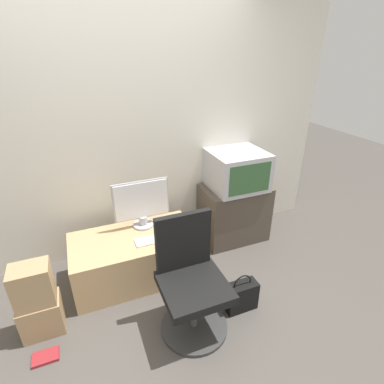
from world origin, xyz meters
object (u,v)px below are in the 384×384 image
Objects in this scene: main_monitor at (142,204)px; office_chair at (191,284)px; keyboard at (152,240)px; crt_tv at (237,170)px; handbag at (241,296)px; mouse at (176,234)px; cardboard_box_lower at (42,316)px; book at (46,357)px.

office_chair is at bearing -80.55° from main_monitor.
crt_tv is (1.03, 0.34, 0.39)m from keyboard.
keyboard is 0.90m from handbag.
office_chair reaches higher than handbag.
mouse is at bearing -49.82° from main_monitor.
handbag is at bearing -47.26° from keyboard.
cardboard_box_lower is 1.57m from handbag.
keyboard is 0.23m from mouse.
keyboard is 1.15m from book.
crt_tv reaches higher than mouse.
crt_tv is (0.80, 0.35, 0.38)m from mouse.
mouse is 0.77m from handbag.
office_chair is (0.13, -0.60, -0.05)m from keyboard.
keyboard is 0.85× the size of handbag.
crt_tv is 2.17m from cardboard_box_lower.
mouse is at bearing -156.54° from crt_tv.
main_monitor is 1.19m from cardboard_box_lower.
mouse is 0.11× the size of crt_tv.
cardboard_box_lower is at bearing 161.48° from office_chair.
main_monitor reaches higher than handbag.
handbag is at bearing -56.88° from main_monitor.
keyboard is 0.32× the size of office_chair.
main_monitor is 1.20m from handbag.
main_monitor is 0.93m from office_chair.
office_chair is at bearing 176.59° from handbag.
main_monitor is at bearing 123.12° from handbag.
book is (-1.98, -0.83, -0.82)m from crt_tv.
office_chair is (0.14, -0.87, -0.28)m from main_monitor.
office_chair is 1.15m from book.
keyboard is (0.01, -0.27, -0.23)m from main_monitor.
office_chair reaches higher than mouse.
mouse is 0.95m from crt_tv.
keyboard is at bearing -161.77° from crt_tv.
book is at bearing -157.10° from crt_tv.
main_monitor is 1.77× the size of cardboard_box_lower.
handbag is (0.35, -0.61, -0.32)m from mouse.
crt_tv reaches higher than main_monitor.
main_monitor is 0.36m from keyboard.
crt_tv is at bearing 22.90° from book.
main_monitor is 0.43m from mouse.
keyboard is at bearing 177.88° from mouse.
main_monitor is 1.38m from book.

